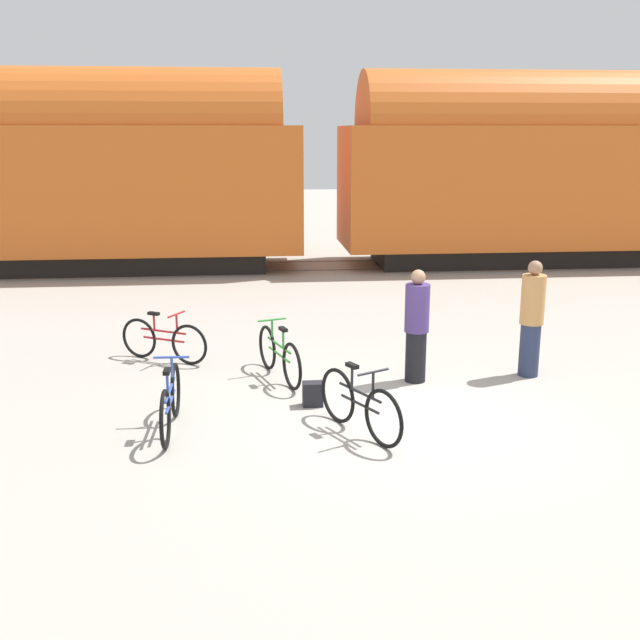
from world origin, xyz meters
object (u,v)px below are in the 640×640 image
(bicycle_blue, at_px, (171,402))
(person_in_tan, at_px, (532,319))
(person_in_purple, at_px, (417,326))
(bicycle_black, at_px, (360,405))
(backpack, at_px, (313,394))
(freight_train, at_px, (322,166))
(bicycle_green, at_px, (279,355))
(bicycle_maroon, at_px, (164,340))

(bicycle_blue, height_order, person_in_tan, person_in_tan)
(person_in_tan, height_order, person_in_purple, person_in_tan)
(bicycle_blue, bearing_deg, person_in_tan, 17.90)
(bicycle_black, height_order, bicycle_blue, bicycle_black)
(bicycle_black, distance_m, backpack, 1.19)
(freight_train, distance_m, bicycle_black, 12.42)
(bicycle_blue, distance_m, person_in_purple, 3.92)
(person_in_tan, bearing_deg, bicycle_green, 118.60)
(person_in_purple, xyz_separation_m, backpack, (-1.66, -0.91, -0.70))
(bicycle_green, xyz_separation_m, backpack, (0.41, -1.22, -0.21))
(freight_train, relative_size, person_in_tan, 29.21)
(bicycle_blue, height_order, person_in_purple, person_in_purple)
(person_in_purple, bearing_deg, person_in_tan, 65.86)
(freight_train, distance_m, backpack, 11.47)
(bicycle_green, height_order, bicycle_black, bicycle_black)
(bicycle_maroon, xyz_separation_m, person_in_tan, (5.76, -1.31, 0.55))
(bicycle_green, relative_size, backpack, 5.07)
(freight_train, xyz_separation_m, backpack, (-1.22, -11.10, -2.62))
(bicycle_black, height_order, person_in_tan, person_in_tan)
(bicycle_maroon, bearing_deg, freight_train, 68.30)
(bicycle_black, bearing_deg, freight_train, 86.64)
(person_in_tan, height_order, backpack, person_in_tan)
(person_in_tan, bearing_deg, bicycle_black, 156.42)
(freight_train, xyz_separation_m, person_in_purple, (0.44, -10.20, -1.93))
(person_in_tan, distance_m, backpack, 3.70)
(person_in_purple, bearing_deg, bicycle_blue, -92.32)
(bicycle_green, distance_m, bicycle_maroon, 2.17)
(freight_train, height_order, person_in_purple, freight_train)
(person_in_tan, bearing_deg, freight_train, 44.39)
(person_in_purple, bearing_deg, freight_train, 155.31)
(bicycle_green, xyz_separation_m, bicycle_maroon, (-1.87, 1.10, -0.02))
(bicycle_black, bearing_deg, backpack, 115.39)
(bicycle_maroon, bearing_deg, person_in_tan, -12.85)
(bicycle_black, xyz_separation_m, person_in_tan, (2.98, 2.06, 0.53))
(freight_train, xyz_separation_m, bicycle_blue, (-3.09, -11.83, -2.40))
(freight_train, bearing_deg, backpack, -96.25)
(freight_train, height_order, bicycle_blue, freight_train)
(freight_train, xyz_separation_m, person_in_tan, (2.27, -10.10, -1.88))
(bicycle_black, distance_m, bicycle_maroon, 4.38)
(backpack, bearing_deg, freight_train, 83.75)
(backpack, bearing_deg, bicycle_black, -64.61)
(bicycle_black, bearing_deg, bicycle_blue, 172.10)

